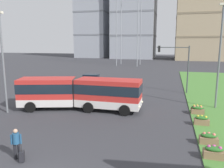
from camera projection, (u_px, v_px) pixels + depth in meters
name	position (u px, v px, depth m)	size (l,w,h in m)	color
articulated_bus	(80.00, 93.00, 21.34)	(11.98, 4.27, 3.00)	red
car_navy_sedan	(92.00, 79.00, 35.02)	(4.60, 2.50, 1.58)	#19234C
pedestrian_crossing	(16.00, 142.00, 12.12)	(0.54, 0.36, 1.74)	black
rolling_suitcase	(22.00, 156.00, 11.94)	(0.37, 0.43, 0.97)	#232328
flower_planter_1	(214.00, 152.00, 12.17)	(1.10, 0.56, 0.74)	#937051
flower_planter_2	(209.00, 138.00, 13.94)	(1.10, 0.56, 0.74)	#937051
flower_planter_3	(202.00, 120.00, 17.26)	(1.10, 0.56, 0.74)	#937051
flower_planter_4	(198.00, 110.00, 19.95)	(1.10, 0.56, 0.74)	#937051
flower_planter_5	(197.00, 109.00, 20.24)	(1.10, 0.56, 0.74)	#937051
traffic_light_far_right	(178.00, 61.00, 28.14)	(4.04, 0.28, 6.04)	#474C51
streetlight_left	(3.00, 59.00, 19.67)	(0.70, 0.28, 9.01)	slate
streetlight_median	(220.00, 53.00, 20.96)	(0.70, 0.28, 9.93)	slate
apartment_tower_west	(95.00, 15.00, 105.28)	(14.21, 19.67, 39.70)	#9EA3AD
apartment_tower_westcentre	(135.00, 15.00, 97.31)	(18.13, 18.72, 37.63)	#9EA3AD
apartment_tower_centre	(205.00, 5.00, 86.68)	(20.76, 19.37, 42.31)	tan
transmission_pylon	(129.00, 1.00, 63.05)	(9.00, 6.24, 33.77)	gray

